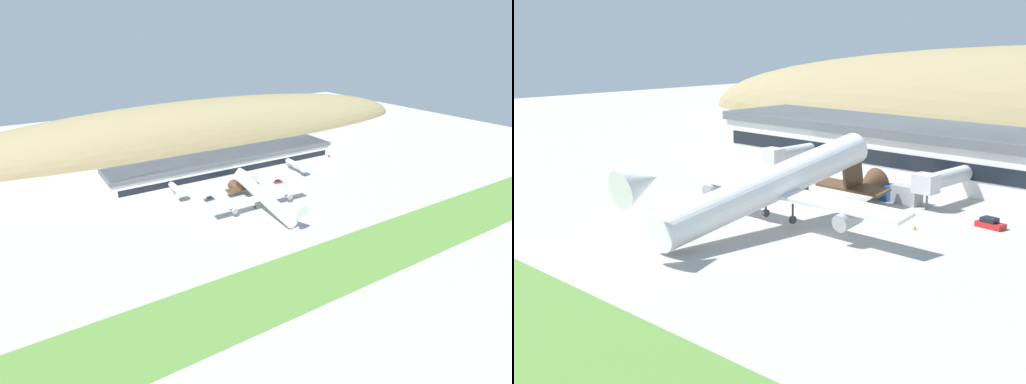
# 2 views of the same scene
# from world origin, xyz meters

# --- Properties ---
(ground_plane) EXTENTS (427.66, 427.66, 0.00)m
(ground_plane) POSITION_xyz_m (0.00, 0.00, 0.00)
(ground_plane) COLOR #ADAAA3
(grass_strip_foreground) EXTENTS (384.90, 24.22, 0.08)m
(grass_strip_foreground) POSITION_xyz_m (0.00, -44.22, 0.04)
(grass_strip_foreground) COLOR #568438
(grass_strip_foreground) RESTS_ON ground_plane
(hill_backdrop) EXTENTS (324.30, 58.97, 47.68)m
(hill_backdrop) POSITION_xyz_m (21.68, 108.82, 0.00)
(hill_backdrop) COLOR #8E7F56
(hill_backdrop) RESTS_ON ground_plane
(terminal_building) EXTENTS (112.35, 19.87, 9.54)m
(terminal_building) POSITION_xyz_m (0.41, 43.13, 5.40)
(terminal_building) COLOR white
(terminal_building) RESTS_ON ground_plane
(jetway_0) EXTENTS (3.38, 11.85, 5.43)m
(jetway_0) POSITION_xyz_m (-31.03, 27.11, 3.99)
(jetway_0) COLOR silver
(jetway_0) RESTS_ON ground_plane
(jetway_1) EXTENTS (3.38, 12.99, 5.43)m
(jetway_1) POSITION_xyz_m (1.96, 26.50, 3.99)
(jetway_1) COLOR silver
(jetway_1) RESTS_ON ground_plane
(jetway_2) EXTENTS (3.38, 15.18, 5.43)m
(jetway_2) POSITION_xyz_m (29.27, 25.34, 3.99)
(jetway_2) COLOR silver
(jetway_2) RESTS_ON ground_plane
(cargo_airplane) EXTENTS (41.54, 48.75, 12.47)m
(cargo_airplane) POSITION_xyz_m (-7.62, -0.16, 5.56)
(cargo_airplane) COLOR white
(service_car_0) EXTENTS (4.05, 2.22, 1.43)m
(service_car_0) POSITION_xyz_m (13.89, 19.78, 0.59)
(service_car_0) COLOR #B21E1E
(service_car_0) RESTS_ON ground_plane
(service_car_1) EXTENTS (3.91, 2.09, 1.46)m
(service_car_1) POSITION_xyz_m (-20.86, 18.75, 0.60)
(service_car_1) COLOR #333338
(service_car_1) RESTS_ON ground_plane
(fuel_truck) EXTENTS (6.59, 2.59, 2.89)m
(fuel_truck) POSITION_xyz_m (-3.07, 23.49, 1.39)
(fuel_truck) COLOR #264C99
(fuel_truck) RESTS_ON ground_plane
(traffic_cone_0) EXTENTS (0.52, 0.52, 0.58)m
(traffic_cone_0) POSITION_xyz_m (7.03, 11.91, 0.28)
(traffic_cone_0) COLOR orange
(traffic_cone_0) RESTS_ON ground_plane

